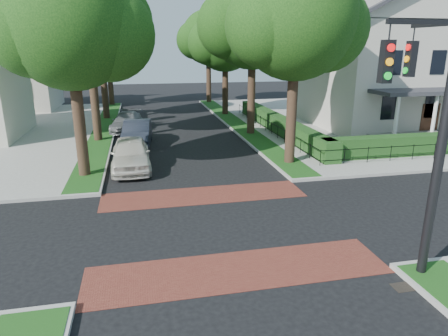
{
  "coord_description": "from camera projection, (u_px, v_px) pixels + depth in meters",
  "views": [
    {
      "loc": [
        -2.61,
        -13.36,
        6.41
      ],
      "look_at": [
        0.67,
        1.99,
        1.6
      ],
      "focal_mm": 32.0,
      "sensor_mm": 36.0,
      "label": 1
    }
  ],
  "objects": [
    {
      "name": "tree_right_near",
      "position": [
        296.0,
        21.0,
        20.54
      ],
      "size": [
        7.75,
        6.67,
        10.66
      ],
      "color": "black",
      "rests_on": "sidewalk_ne"
    },
    {
      "name": "house_left_far",
      "position": [
        5.0,
        60.0,
        40.22
      ],
      "size": [
        10.0,
        9.0,
        10.14
      ],
      "color": "beige",
      "rests_on": "sidewalk_nw"
    },
    {
      "name": "tree_right_back",
      "position": [
        209.0,
        38.0,
        44.95
      ],
      "size": [
        7.5,
        6.45,
        10.2
      ],
      "color": "black",
      "rests_on": "sidewalk_ne"
    },
    {
      "name": "tree_right_far",
      "position": [
        226.0,
        40.0,
        36.63
      ],
      "size": [
        7.25,
        6.23,
        9.74
      ],
      "color": "black",
      "rests_on": "sidewalk_ne"
    },
    {
      "name": "traffic_signal",
      "position": [
        434.0,
        114.0,
        10.36
      ],
      "size": [
        2.17,
        2.0,
        8.0
      ],
      "color": "black",
      "rests_on": "sidewalk_se"
    },
    {
      "name": "parked_car_rear",
      "position": [
        127.0,
        122.0,
        31.28
      ],
      "size": [
        2.76,
        5.17,
        1.43
      ],
      "primitive_type": "imported",
      "rotation": [
        0.0,
        0.0,
        -0.16
      ],
      "color": "slate",
      "rests_on": "ground"
    },
    {
      "name": "house_victorian",
      "position": [
        395.0,
        51.0,
        31.51
      ],
      "size": [
        13.0,
        13.05,
        12.48
      ],
      "color": "beige",
      "rests_on": "sidewalk_ne"
    },
    {
      "name": "ground",
      "position": [
        218.0,
        225.0,
        14.89
      ],
      "size": [
        120.0,
        120.0,
        0.0
      ],
      "primitive_type": "plane",
      "color": "black",
      "rests_on": "ground"
    },
    {
      "name": "tree_left_mid",
      "position": [
        89.0,
        15.0,
        25.62
      ],
      "size": [
        8.0,
        6.88,
        11.48
      ],
      "color": "black",
      "rests_on": "sidewalk_nw"
    },
    {
      "name": "tree_left_back",
      "position": [
        108.0,
        36.0,
        42.71
      ],
      "size": [
        7.75,
        6.66,
        10.44
      ],
      "color": "black",
      "rests_on": "sidewalk_nw"
    },
    {
      "name": "hedge_main_road",
      "position": [
        279.0,
        124.0,
        30.23
      ],
      "size": [
        1.0,
        18.0,
        1.2
      ],
      "primitive_type": "cube",
      "color": "#164016",
      "rests_on": "sidewalk_ne"
    },
    {
      "name": "fence_main_road",
      "position": [
        269.0,
        126.0,
        30.12
      ],
      "size": [
        0.06,
        18.0,
        0.9
      ],
      "primitive_type": null,
      "color": "black",
      "rests_on": "sidewalk_ne"
    },
    {
      "name": "crosswalk_near",
      "position": [
        238.0,
        270.0,
        11.89
      ],
      "size": [
        9.0,
        2.2,
        0.01
      ],
      "primitive_type": "cube",
      "color": "maroon",
      "rests_on": "ground"
    },
    {
      "name": "sidewalk_ne",
      "position": [
        386.0,
        118.0,
        36.53
      ],
      "size": [
        30.0,
        30.0,
        0.15
      ],
      "primitive_type": "cube",
      "color": "gray",
      "rests_on": "ground"
    },
    {
      "name": "tree_left_near",
      "position": [
        72.0,
        27.0,
        18.44
      ],
      "size": [
        7.5,
        6.45,
        10.2
      ],
      "color": "black",
      "rests_on": "sidewalk_nw"
    },
    {
      "name": "storm_drain",
      "position": [
        404.0,
        287.0,
        11.07
      ],
      "size": [
        0.65,
        0.45,
        0.01
      ],
      "primitive_type": "cube",
      "color": "black",
      "rests_on": "ground"
    },
    {
      "name": "tree_left_far",
      "position": [
        101.0,
        37.0,
        34.36
      ],
      "size": [
        7.0,
        6.02,
        9.86
      ],
      "color": "black",
      "rests_on": "sidewalk_nw"
    },
    {
      "name": "parked_car_front",
      "position": [
        131.0,
        154.0,
        21.43
      ],
      "size": [
        2.08,
        5.05,
        1.71
      ],
      "primitive_type": "imported",
      "rotation": [
        0.0,
        0.0,
        0.01
      ],
      "color": "silver",
      "rests_on": "ground"
    },
    {
      "name": "tree_right_mid",
      "position": [
        253.0,
        22.0,
        27.93
      ],
      "size": [
        8.25,
        7.09,
        11.22
      ],
      "color": "black",
      "rests_on": "sidewalk_ne"
    },
    {
      "name": "crosswalk_far",
      "position": [
        204.0,
        195.0,
        17.88
      ],
      "size": [
        9.0,
        2.2,
        0.01
      ],
      "primitive_type": "cube",
      "color": "maroon",
      "rests_on": "ground"
    },
    {
      "name": "parked_car_middle",
      "position": [
        137.0,
        133.0,
        26.71
      ],
      "size": [
        2.15,
        5.12,
        1.64
      ],
      "primitive_type": "imported",
      "rotation": [
        0.0,
        0.0,
        -0.08
      ],
      "color": "#1F242E",
      "rests_on": "ground"
    },
    {
      "name": "grass_strip_ne",
      "position": [
        236.0,
        123.0,
        33.78
      ],
      "size": [
        1.6,
        29.8,
        0.02
      ],
      "primitive_type": "cube",
      "color": "#1A3F12",
      "rests_on": "sidewalk_ne"
    },
    {
      "name": "grass_strip_nw",
      "position": [
        104.0,
        128.0,
        31.62
      ],
      "size": [
        1.6,
        29.8,
        0.02
      ],
      "primitive_type": "cube",
      "color": "#1A3F12",
      "rests_on": "sidewalk_nw"
    }
  ]
}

